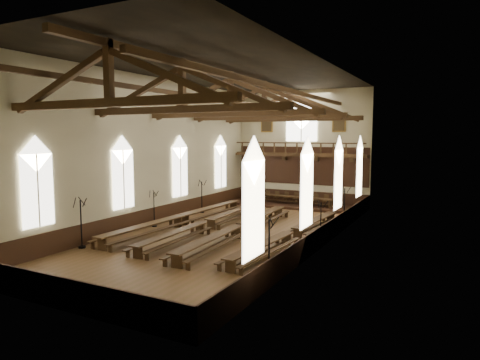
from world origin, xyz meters
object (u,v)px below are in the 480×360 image
Objects in this scene: refectory_row_a at (182,218)px; candelabrum_left_far at (202,203)px; candelabrum_right_mid at (321,229)px; refectory_row_d at (293,233)px; dais at (293,205)px; candelabrum_left_near at (82,233)px; refectory_row_b at (206,223)px; high_table at (293,197)px; candelabrum_right_near at (269,261)px; candelabrum_left_mid at (154,216)px; refectory_row_c at (240,227)px; candelabrum_right_far at (344,213)px.

refectory_row_a is 5.63× the size of candelabrum_left_far.
refectory_row_d is at bearing -153.27° from candelabrum_right_mid.
candelabrum_left_near reaches higher than dais.
candelabrum_left_near is (-3.83, -6.51, 0.33)m from refectory_row_b.
candelabrum_right_mid is at bearing 6.54° from refectory_row_b.
candelabrum_left_far reaches higher than high_table.
candelabrum_left_far is (-1.55, 4.96, 0.22)m from refectory_row_a.
refectory_row_d is 1.63m from candelabrum_right_mid.
refectory_row_a is 5.33× the size of candelabrum_right_near.
refectory_row_a is at bearing -109.24° from dais.
refectory_row_a is at bearing 31.78° from candelabrum_left_mid.
refectory_row_c reaches higher than refectory_row_d.
dais is at bearing 110.46° from refectory_row_d.
candelabrum_left_near is (-9.66, -6.62, 0.35)m from refectory_row_d.
candelabrum_left_near is 12.09m from candelabrum_left_far.
candelabrum_left_near is 16.97m from candelabrum_right_far.
candelabrum_left_near is at bearing -90.00° from candelabrum_left_mid.
refectory_row_c is 11.78m from high_table.
high_table is 12.18m from candelabrum_right_mid.
high_table is 13.09m from candelabrum_left_mid.
refectory_row_d is 5.73× the size of candelabrum_right_mid.
candelabrum_left_mid is (-3.83, -0.34, 0.23)m from refectory_row_b.
refectory_row_c is at bearing -175.46° from refectory_row_d.
refectory_row_d is at bearing -3.61° from refectory_row_a.
refectory_row_c is at bearing -9.17° from refectory_row_a.
candelabrum_left_mid reaches higher than refectory_row_b.
candelabrum_right_mid is at bearing 33.50° from candelabrum_left_near.
candelabrum_left_near is at bearing -102.28° from refectory_row_a.
refectory_row_b is 7.32m from candelabrum_right_mid.
refectory_row_d is (8.11, -0.51, -0.07)m from refectory_row_a.
high_table is at bearing 65.72° from candelabrum_left_mid.
candelabrum_right_far is at bearing 49.16° from candelabrum_left_near.
high_table is 2.80× the size of candelabrum_right_far.
refectory_row_a is 4.86m from refectory_row_c.
refectory_row_a is 1.02× the size of refectory_row_c.
refectory_row_c reaches higher than refectory_row_b.
refectory_row_d is 12.25m from high_table.
refectory_row_b is 9.64m from candelabrum_right_far.
candelabrum_right_near is at bearing -42.09° from refectory_row_b.
refectory_row_a is 9.55m from candelabrum_right_mid.
candelabrum_left_near is (-5.38, -18.10, 0.05)m from high_table.
candelabrum_left_mid is at bearing -173.96° from candelabrum_right_mid.
candelabrum_right_far reaches higher than dais.
candelabrum_right_near reaches higher than refectory_row_b.
candelabrum_left_near reaches higher than high_table.
dais is at bearing 118.01° from candelabrum_right_mid.
candelabrum_right_mid is at bearing 90.00° from candelabrum_right_near.
high_table is at bearing 118.01° from candelabrum_right_mid.
refectory_row_a is 5.57× the size of candelabrum_right_far.
refectory_row_b is at bearing -15.28° from refectory_row_a.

